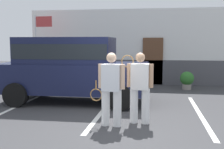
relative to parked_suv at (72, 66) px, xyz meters
name	(u,v)px	position (x,y,z in m)	size (l,w,h in m)	color
ground_plane	(113,127)	(1.71, -2.45, -1.15)	(40.00, 40.00, 0.00)	#38383A
parking_stripe_0	(16,107)	(-1.43, -0.95, -1.14)	(0.12, 4.40, 0.01)	silver
parking_stripe_1	(103,110)	(1.19, -0.95, -1.14)	(0.12, 4.40, 0.01)	silver
parking_stripe_2	(200,114)	(3.82, -0.95, -1.14)	(0.12, 4.40, 0.01)	silver
house_frontage	(136,49)	(1.72, 4.34, 0.45)	(9.89, 0.40, 3.40)	white
parked_suv	(72,66)	(0.00, 0.00, 0.00)	(4.63, 2.22, 2.05)	#141938
tennis_player_man	(111,88)	(1.65, -2.37, -0.28)	(0.87, 0.31, 1.67)	white
tennis_player_woman	(140,87)	(2.27, -2.05, -0.27)	(0.76, 0.28, 1.66)	white
potted_plant_by_porch	(187,80)	(3.89, 2.96, -0.74)	(0.55, 0.55, 0.73)	gray
flag_pole	(40,37)	(-2.44, 3.21, 0.98)	(0.80, 0.07, 3.07)	silver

